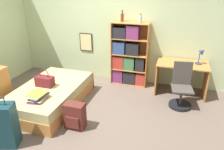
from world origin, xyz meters
TOP-DOWN VIEW (x-y plane):
  - ground_plane at (0.00, 0.00)m, footprint 14.00×14.00m
  - wall_back at (-0.00, 1.71)m, footprint 10.00×0.09m
  - bed at (-0.63, 0.02)m, footprint 1.14×1.89m
  - handbag at (-0.71, -0.01)m, footprint 0.35×0.19m
  - book_stack_on_bed at (-0.54, -0.53)m, footprint 0.32×0.39m
  - suitcase at (-0.65, -1.28)m, footprint 0.48×0.38m
  - bookcase at (0.64, 1.49)m, footprint 0.86×0.34m
  - bottle_green at (0.46, 1.51)m, footprint 0.07×0.07m
  - bottle_brown at (0.89, 1.48)m, footprint 0.07×0.07m
  - desk at (1.89, 1.33)m, footprint 1.09×0.67m
  - desk_lamp at (2.25, 1.38)m, footprint 0.20×0.15m
  - desk_chair at (1.92, 0.76)m, footprint 0.46×0.46m
  - backpack at (0.20, -0.55)m, footprint 0.34×0.23m

SIDE VIEW (x-z plane):
  - ground_plane at x=0.00m, z-range 0.00..0.00m
  - bed at x=-0.63m, z-range 0.00..0.42m
  - backpack at x=0.20m, z-range 0.00..0.46m
  - desk_chair at x=1.92m, z-range -0.16..0.75m
  - suitcase at x=-0.65m, z-range -0.06..0.78m
  - book_stack_on_bed at x=-0.54m, z-range 0.42..0.54m
  - desk at x=1.89m, z-range 0.14..0.86m
  - handbag at x=-0.71m, z-range 0.34..0.71m
  - bookcase at x=0.64m, z-range -0.08..1.43m
  - desk_lamp at x=2.25m, z-range 0.77..1.13m
  - wall_back at x=0.00m, z-range 0.00..2.60m
  - bottle_brown at x=0.89m, z-range 1.49..1.68m
  - bottle_green at x=0.46m, z-range 1.48..1.73m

